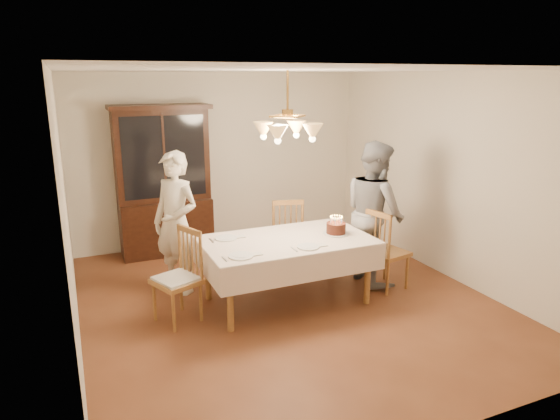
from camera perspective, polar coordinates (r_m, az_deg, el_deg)
name	(u,v)px	position (r m, az deg, el deg)	size (l,w,h in m)	color
ground	(287,301)	(5.92, 0.78, -10.33)	(5.00, 5.00, 0.00)	brown
room_shell	(287,167)	(5.43, 0.84, 4.92)	(5.00, 5.00, 5.00)	white
dining_table	(287,245)	(5.66, 0.81, -4.07)	(1.90, 1.10, 0.76)	brown
china_hutch	(164,184)	(7.39, -13.15, 2.96)	(1.38, 0.54, 2.16)	black
chair_far_side	(286,237)	(6.71, 0.65, -3.14)	(0.53, 0.52, 1.00)	brown
chair_left_end	(177,281)	(5.41, -11.67, -7.94)	(0.55, 0.57, 1.00)	brown
chair_right_end	(387,253)	(6.25, 12.09, -4.88)	(0.50, 0.52, 1.00)	brown
elderly_woman	(176,223)	(6.03, -11.80, -1.49)	(0.62, 0.41, 1.71)	white
adult_in_grey	(374,212)	(6.34, 10.73, -0.26)	(0.87, 0.68, 1.79)	slate
birthday_cake	(336,229)	(5.83, 6.41, -2.15)	(0.30, 0.30, 0.22)	white
place_setting_near_left	(242,256)	(5.12, -4.36, -5.25)	(0.41, 0.26, 0.02)	white
place_setting_near_right	(309,247)	(5.38, 3.36, -4.21)	(0.39, 0.24, 0.02)	white
place_setting_far_left	(227,238)	(5.68, -6.06, -3.21)	(0.40, 0.25, 0.02)	white
chandelier	(287,131)	(5.38, 0.86, 9.07)	(0.62, 0.62, 0.73)	#BF8C3F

